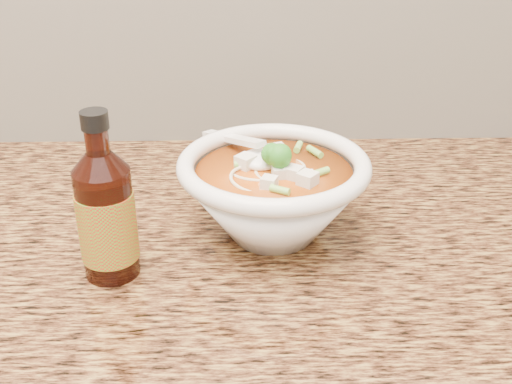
{
  "coord_description": "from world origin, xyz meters",
  "views": [
    {
      "loc": [
        0.29,
        1.05,
        1.3
      ],
      "look_at": [
        0.3,
        1.7,
        0.96
      ],
      "focal_mm": 45.0,
      "sensor_mm": 36.0,
      "label": 1
    }
  ],
  "objects": [
    {
      "name": "soup_bowl",
      "position": [
        0.32,
        1.7,
        0.95
      ],
      "size": [
        0.22,
        0.23,
        0.12
      ],
      "rotation": [
        0.0,
        0.0,
        -0.08
      ],
      "color": "white",
      "rests_on": "counter_slab"
    },
    {
      "name": "hot_sauce_bottle",
      "position": [
        0.15,
        1.62,
        0.97
      ],
      "size": [
        0.07,
        0.07,
        0.18
      ],
      "rotation": [
        0.0,
        0.0,
        0.16
      ],
      "color": "black",
      "rests_on": "counter_slab"
    }
  ]
}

